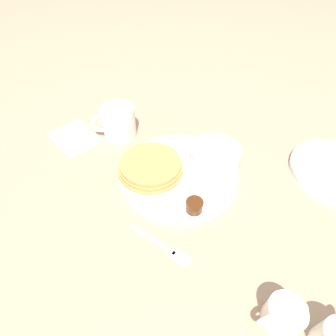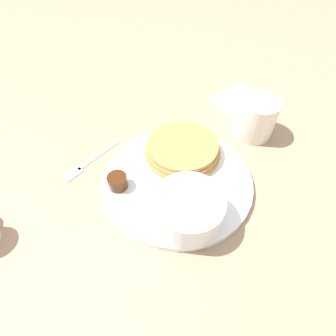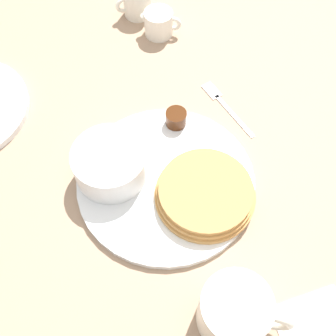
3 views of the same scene
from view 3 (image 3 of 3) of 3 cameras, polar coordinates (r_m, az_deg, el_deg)
name	(u,v)px [view 3 (image 3 of 3)]	position (r m, az deg, el deg)	size (l,w,h in m)	color
ground_plane	(166,183)	(0.66, -0.30, -2.10)	(4.00, 4.00, 0.00)	#9E7F66
plate	(166,182)	(0.65, -0.30, -1.85)	(0.27, 0.27, 0.01)	white
pancake_stack	(205,193)	(0.62, 5.08, -3.39)	(0.15, 0.15, 0.03)	#B78447
bowl	(110,163)	(0.63, -7.86, 0.68)	(0.11, 0.11, 0.05)	white
syrup_cup	(176,118)	(0.69, 1.10, 6.77)	(0.04, 0.04, 0.03)	#47230F
butter_ramekin	(101,157)	(0.66, -9.02, 1.54)	(0.05, 0.05, 0.04)	white
coffee_mug	(235,312)	(0.55, 9.11, -18.73)	(0.09, 0.11, 0.08)	silver
creamer_pitcher_near	(159,23)	(0.85, -1.24, 19.04)	(0.05, 0.07, 0.05)	white
creamer_pitcher_far	(137,2)	(0.89, -4.20, 21.52)	(0.06, 0.08, 0.06)	white
fork	(223,103)	(0.75, 7.41, 8.78)	(0.14, 0.03, 0.00)	silver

